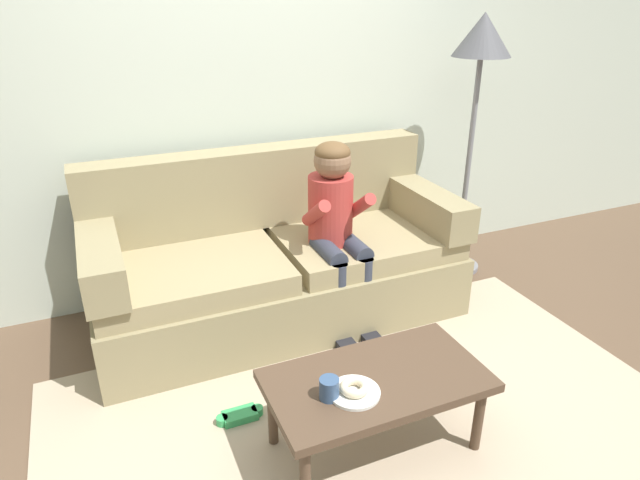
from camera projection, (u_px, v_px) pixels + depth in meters
ground at (349, 391)px, 2.82m from camera, size 10.00×10.00×0.00m
wall_back at (254, 71)px, 3.41m from camera, size 8.00×0.10×2.80m
area_rug at (372, 422)px, 2.61m from camera, size 2.95×1.86×0.01m
couch at (277, 263)px, 3.36m from camera, size 2.15×0.90×0.99m
coffee_table at (376, 385)px, 2.34m from camera, size 0.93×0.50×0.38m
person_child at (336, 219)px, 3.16m from camera, size 0.34×0.58×1.10m
plate at (354, 392)px, 2.22m from camera, size 0.21×0.21×0.01m
donut at (354, 387)px, 2.21m from camera, size 0.16×0.16×0.04m
mug at (329, 389)px, 2.19m from camera, size 0.08×0.08×0.09m
toy_controller at (240, 416)px, 2.62m from camera, size 0.23×0.09×0.05m
floor_lamp at (480, 60)px, 3.47m from camera, size 0.37×0.37×1.74m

